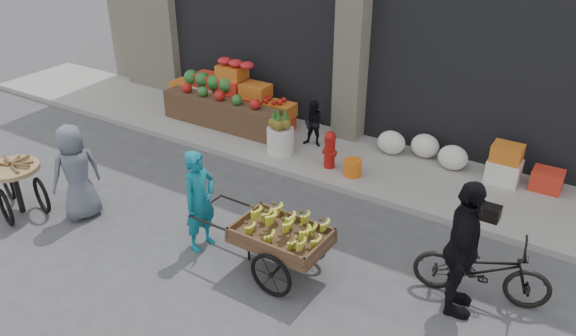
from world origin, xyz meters
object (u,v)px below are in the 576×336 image
Objects in this scene: seated_person at (314,124)px; vendor_woman at (200,201)px; banana_cart at (278,233)px; bicycle at (482,269)px; pineapple_bin at (280,140)px; tricycle_cart at (15,181)px; cyclist at (463,250)px; orange_bucket at (353,168)px; vendor_grey at (76,173)px; fire_hydrant at (330,148)px.

vendor_woman is at bearing -96.75° from seated_person.
banana_cart is 2.67m from bicycle.
banana_cart reaches higher than pineapple_bin.
seated_person is at bearing 56.31° from pineapple_bin.
tricycle_cart is at bearing -167.18° from banana_cart.
pineapple_bin is 0.28× the size of cyclist.
vendor_grey is at bearing -133.35° from orange_bucket.
orange_bucket is (1.60, -0.10, -0.10)m from pineapple_bin.
pineapple_bin is 1.62× the size of orange_bucket.
seated_person reaches higher than bicycle.
pineapple_bin is 0.36× the size of tricycle_cart.
cyclist is (3.78, -3.02, 0.34)m from seated_person.
cyclist reaches higher than vendor_grey.
tricycle_cart reaches higher than banana_cart.
orange_bucket is 3.39m from bicycle.
vendor_woman is 3.63m from cyclist.
cyclist is (5.74, 1.02, 0.13)m from vendor_grey.
seated_person is at bearing 149.74° from orange_bucket.
cyclist is at bearing 118.39° from vendor_grey.
vendor_woman is (0.21, -3.66, 0.19)m from seated_person.
pineapple_bin is 0.75m from seated_person.
pineapple_bin is at bearing 123.49° from banana_cart.
vendor_grey reaches higher than fire_hydrant.
banana_cart is 2.37m from cyclist.
seated_person is 0.43× the size of banana_cart.
fire_hydrant is at bearing 106.27° from banana_cart.
vendor_grey reaches higher than banana_cart.
vendor_woman reaches higher than banana_cart.
pineapple_bin is at bearing 73.93° from tricycle_cart.
orange_bucket is 0.34× the size of seated_person.
vendor_woman is at bearing 92.86° from bicycle.
vendor_woman is 0.90× the size of bicycle.
pineapple_bin is at bearing 47.45° from cyclist.
fire_hydrant is at bearing 63.58° from tricycle_cart.
vendor_grey reaches higher than bicycle.
orange_bucket is 3.53m from cyclist.
cyclist reaches higher than seated_person.
bicycle is (6.90, 1.89, -0.11)m from tricycle_cart.
cyclist is at bearing 14.90° from banana_cart.
banana_cart is at bearing 91.42° from cyclist.
orange_bucket is 0.22× the size of tricycle_cart.
seated_person is 5.37m from tricycle_cart.
fire_hydrant is 0.33× the size of banana_cart.
vendor_woman is at bearing -99.30° from fire_hydrant.
bicycle is at bearing 121.75° from vendor_grey.
cyclist is (3.08, -2.37, 0.42)m from fire_hydrant.
vendor_woman reaches higher than bicycle.
fire_hydrant reaches higher than orange_bucket.
tricycle_cart is at bearing -133.16° from fire_hydrant.
orange_bucket is at bearing 59.50° from tricycle_cart.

